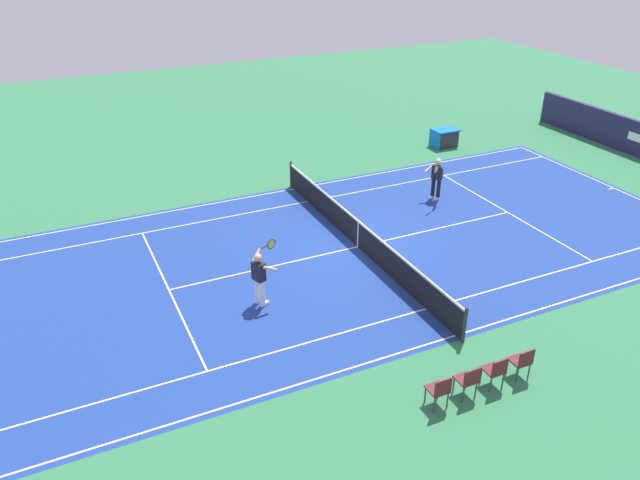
% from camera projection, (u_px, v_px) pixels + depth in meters
% --- Properties ---
extents(ground_plane, '(60.00, 60.00, 0.00)m').
position_uv_depth(ground_plane, '(358.00, 247.00, 20.90)').
color(ground_plane, '#2D7247').
extents(court_slab, '(24.20, 11.40, 0.00)m').
position_uv_depth(court_slab, '(358.00, 247.00, 20.90)').
color(court_slab, navy).
rests_on(court_slab, ground_plane).
extents(court_line_markings, '(23.85, 11.05, 0.01)m').
position_uv_depth(court_line_markings, '(358.00, 247.00, 20.90)').
color(court_line_markings, white).
rests_on(court_line_markings, ground_plane).
extents(tennis_net, '(0.10, 11.70, 1.08)m').
position_uv_depth(tennis_net, '(358.00, 234.00, 20.67)').
color(tennis_net, '#2D2D33').
rests_on(tennis_net, ground_plane).
extents(tennis_player_near, '(0.95, 0.90, 1.70)m').
position_uv_depth(tennis_player_near, '(260.00, 276.00, 17.42)').
color(tennis_player_near, white).
rests_on(tennis_player_near, ground_plane).
extents(tennis_player_far, '(0.89, 0.98, 1.70)m').
position_uv_depth(tennis_player_far, '(437.00, 177.00, 24.01)').
color(tennis_player_far, black).
rests_on(tennis_player_far, ground_plane).
extents(tennis_ball, '(0.07, 0.07, 0.07)m').
position_uv_depth(tennis_ball, '(359.00, 198.00, 24.43)').
color(tennis_ball, '#CCE01E').
rests_on(tennis_ball, ground_plane).
extents(spectator_chair_0, '(0.44, 0.44, 0.88)m').
position_uv_depth(spectator_chair_0, '(522.00, 361.00, 14.75)').
color(spectator_chair_0, '#38383D').
rests_on(spectator_chair_0, ground_plane).
extents(spectator_chair_1, '(0.44, 0.44, 0.88)m').
position_uv_depth(spectator_chair_1, '(496.00, 370.00, 14.45)').
color(spectator_chair_1, '#38383D').
rests_on(spectator_chair_1, ground_plane).
extents(spectator_chair_2, '(0.44, 0.44, 0.88)m').
position_uv_depth(spectator_chair_2, '(468.00, 379.00, 14.16)').
color(spectator_chair_2, '#38383D').
rests_on(spectator_chair_2, ground_plane).
extents(spectator_chair_3, '(0.44, 0.44, 0.88)m').
position_uv_depth(spectator_chair_3, '(440.00, 389.00, 13.86)').
color(spectator_chair_3, '#38383D').
rests_on(spectator_chair_3, ground_plane).
extents(equipment_cart_tarped, '(1.25, 0.84, 0.85)m').
position_uv_depth(equipment_cart_tarped, '(444.00, 138.00, 29.74)').
color(equipment_cart_tarped, '#2D2D33').
rests_on(equipment_cart_tarped, ground_plane).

